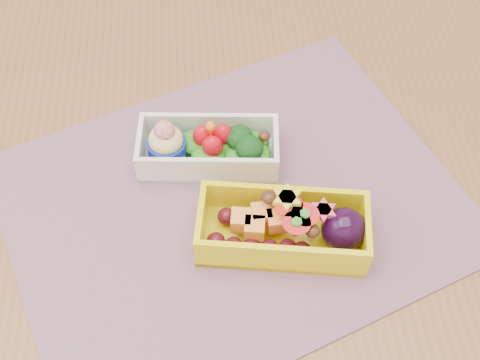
{
  "coord_description": "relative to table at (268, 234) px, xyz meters",
  "views": [
    {
      "loc": [
        -0.07,
        -0.4,
        1.34
      ],
      "look_at": [
        -0.04,
        -0.01,
        0.79
      ],
      "focal_mm": 46.09,
      "sensor_mm": 36.0,
      "label": 1
    }
  ],
  "objects": [
    {
      "name": "bento_white",
      "position": [
        -0.07,
        0.05,
        0.12
      ],
      "size": [
        0.17,
        0.09,
        0.07
      ],
      "rotation": [
        0.0,
        0.0,
        -0.09
      ],
      "color": "white",
      "rests_on": "placemat"
    },
    {
      "name": "placemat",
      "position": [
        -0.05,
        -0.01,
        0.1
      ],
      "size": [
        0.6,
        0.54,
        0.0
      ],
      "primitive_type": "cube",
      "rotation": [
        0.0,
        0.0,
        0.37
      ],
      "color": "gray",
      "rests_on": "table"
    },
    {
      "name": "bento_yellow",
      "position": [
        0.01,
        -0.07,
        0.13
      ],
      "size": [
        0.19,
        0.11,
        0.06
      ],
      "rotation": [
        0.0,
        0.0,
        -0.16
      ],
      "color": "yellow",
      "rests_on": "placemat"
    },
    {
      "name": "table",
      "position": [
        0.0,
        0.0,
        0.0
      ],
      "size": [
        1.2,
        0.8,
        0.75
      ],
      "color": "brown",
      "rests_on": "ground"
    }
  ]
}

